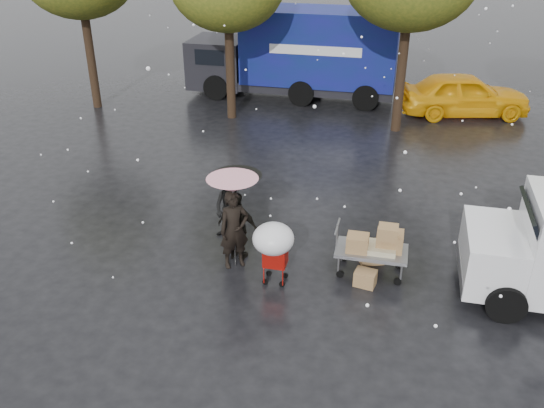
% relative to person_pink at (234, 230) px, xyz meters
% --- Properties ---
extents(ground, '(90.00, 90.00, 0.00)m').
position_rel_person_pink_xyz_m(ground, '(0.53, -0.50, -0.89)').
color(ground, black).
rests_on(ground, ground).
extents(person_pink, '(0.78, 0.73, 1.78)m').
position_rel_person_pink_xyz_m(person_pink, '(0.00, 0.00, 0.00)').
color(person_pink, black).
rests_on(person_pink, ground).
extents(person_middle, '(0.93, 0.82, 1.60)m').
position_rel_person_pink_xyz_m(person_middle, '(-0.42, 1.04, -0.09)').
color(person_middle, black).
rests_on(person_middle, ground).
extents(person_black, '(0.99, 0.53, 1.61)m').
position_rel_person_pink_xyz_m(person_black, '(-0.00, 0.29, -0.09)').
color(person_black, black).
rests_on(person_black, ground).
extents(umbrella_pink, '(1.08, 1.08, 2.10)m').
position_rel_person_pink_xyz_m(umbrella_pink, '(-0.00, -0.00, 1.06)').
color(umbrella_pink, '#4C4C4C').
rests_on(umbrella_pink, ground).
extents(umbrella_black, '(1.08, 1.08, 2.04)m').
position_rel_person_pink_xyz_m(umbrella_black, '(-0.00, 0.29, 1.00)').
color(umbrella_black, '#4C4C4C').
rests_on(umbrella_black, ground).
extents(vendor_cart, '(1.52, 0.80, 1.27)m').
position_rel_person_pink_xyz_m(vendor_cart, '(2.98, 0.38, -0.17)').
color(vendor_cart, slate).
rests_on(vendor_cart, ground).
extents(shopping_cart, '(0.84, 0.84, 1.46)m').
position_rel_person_pink_xyz_m(shopping_cart, '(0.99, -0.55, 0.17)').
color(shopping_cart, '#A50F09').
rests_on(shopping_cart, ground).
extents(blue_truck, '(8.30, 2.60, 3.50)m').
position_rel_person_pink_xyz_m(blue_truck, '(-1.05, 12.61, 0.87)').
color(blue_truck, navy).
rests_on(blue_truck, ground).
extents(box_ground_near, '(0.63, 0.57, 0.46)m').
position_rel_person_pink_xyz_m(box_ground_near, '(2.88, 0.85, -0.66)').
color(box_ground_near, '#946240').
rests_on(box_ground_near, ground).
extents(box_ground_far, '(0.48, 0.41, 0.33)m').
position_rel_person_pink_xyz_m(box_ground_far, '(2.84, -0.09, -0.72)').
color(box_ground_far, '#946240').
rests_on(box_ground_far, ground).
extents(yellow_taxi, '(4.99, 2.92, 1.59)m').
position_rel_person_pink_xyz_m(yellow_taxi, '(5.38, 11.74, -0.09)').
color(yellow_taxi, '#FCB10D').
rests_on(yellow_taxi, ground).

